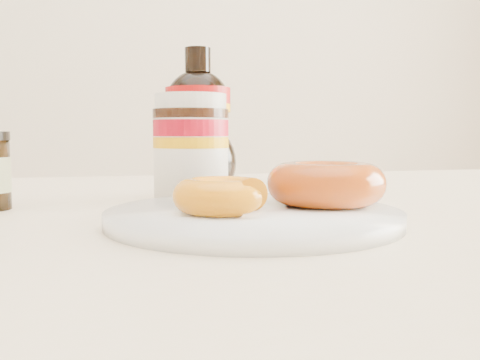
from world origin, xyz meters
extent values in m
cube|color=#EFE4C8|center=(0.00, 1.75, 1.30)|extent=(3.50, 0.10, 2.60)
cube|color=beige|center=(0.00, 0.10, 0.73)|extent=(1.40, 0.90, 0.04)
cylinder|color=#C6B28C|center=(0.62, 0.47, 0.35)|extent=(0.06, 0.06, 0.71)
cylinder|color=white|center=(0.01, -0.03, 0.76)|extent=(0.26, 0.26, 0.01)
torus|color=white|center=(0.01, -0.03, 0.76)|extent=(0.26, 0.26, 0.01)
torus|color=orange|center=(-0.02, -0.04, 0.78)|extent=(0.09, 0.09, 0.03)
torus|color=#A1390A|center=(0.09, -0.01, 0.78)|extent=(0.12, 0.12, 0.04)
cylinder|color=white|center=(-0.02, 0.15, 0.80)|extent=(0.09, 0.09, 0.11)
cylinder|color=maroon|center=(-0.02, 0.15, 0.84)|extent=(0.09, 0.09, 0.02)
cylinder|color=#D89905|center=(-0.02, 0.15, 0.82)|extent=(0.09, 0.09, 0.01)
cylinder|color=black|center=(-0.02, 0.15, 0.85)|extent=(0.09, 0.09, 0.01)
cylinder|color=white|center=(-0.02, 0.15, 0.87)|extent=(0.08, 0.08, 0.02)
camera|label=1|loc=(-0.11, -0.48, 0.83)|focal=40.00mm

